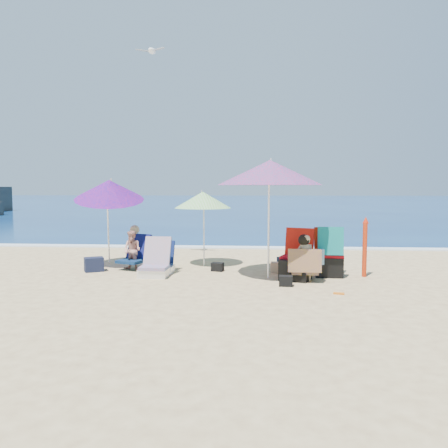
# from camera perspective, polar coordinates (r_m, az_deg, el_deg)

# --- Properties ---
(ground) EXTENTS (120.00, 120.00, 0.00)m
(ground) POSITION_cam_1_polar(r_m,az_deg,el_deg) (8.90, 1.47, -7.63)
(ground) COLOR #D8BC84
(ground) RESTS_ON ground
(sea) EXTENTS (120.00, 80.00, 0.12)m
(sea) POSITION_cam_1_polar(r_m,az_deg,el_deg) (53.72, 3.75, 2.71)
(sea) COLOR navy
(sea) RESTS_ON ground
(foam) EXTENTS (120.00, 0.50, 0.04)m
(foam) POSITION_cam_1_polar(r_m,az_deg,el_deg) (13.92, 2.47, -3.02)
(foam) COLOR white
(foam) RESTS_ON ground
(umbrella_turquoise) EXTENTS (2.27, 2.27, 2.51)m
(umbrella_turquoise) POSITION_cam_1_polar(r_m,az_deg,el_deg) (9.32, 5.90, 6.56)
(umbrella_turquoise) COLOR white
(umbrella_turquoise) RESTS_ON ground
(umbrella_striped) EXTENTS (1.40, 1.40, 1.83)m
(umbrella_striped) POSITION_cam_1_polar(r_m,az_deg,el_deg) (10.73, -2.72, 3.09)
(umbrella_striped) COLOR white
(umbrella_striped) RESTS_ON ground
(umbrella_blue) EXTENTS (2.06, 2.11, 2.25)m
(umbrella_blue) POSITION_cam_1_polar(r_m,az_deg,el_deg) (10.95, -14.47, 4.27)
(umbrella_blue) COLOR white
(umbrella_blue) RESTS_ON ground
(furled_umbrella) EXTENTS (0.14, 0.16, 1.28)m
(furled_umbrella) POSITION_cam_1_polar(r_m,az_deg,el_deg) (9.93, 17.57, -2.43)
(furled_umbrella) COLOR red
(furled_umbrella) RESTS_ON ground
(chair_navy) EXTENTS (0.53, 0.61, 0.68)m
(chair_navy) POSITION_cam_1_polar(r_m,az_deg,el_deg) (10.13, -7.90, -5.10)
(chair_navy) COLOR #0D1F49
(chair_navy) RESTS_ON ground
(chair_rainbow) EXTENTS (0.62, 0.76, 0.82)m
(chair_rainbow) POSITION_cam_1_polar(r_m,az_deg,el_deg) (9.70, -8.82, -5.34)
(chair_rainbow) COLOR #CA475A
(chair_rainbow) RESTS_ON ground
(camp_chair_left) EXTENTS (0.78, 0.85, 1.05)m
(camp_chair_left) POSITION_cam_1_polar(r_m,az_deg,el_deg) (9.37, 9.20, -5.10)
(camp_chair_left) COLOR #9E0B15
(camp_chair_left) RESTS_ON ground
(camp_chair_right) EXTENTS (0.71, 0.80, 1.09)m
(camp_chair_right) POSITION_cam_1_polar(r_m,az_deg,el_deg) (9.80, 13.21, -4.28)
(camp_chair_right) COLOR #AB0C14
(camp_chair_right) RESTS_ON ground
(person_center) EXTENTS (0.66, 0.55, 0.96)m
(person_center) POSITION_cam_1_polar(r_m,az_deg,el_deg) (9.13, 10.29, -4.41)
(person_center) COLOR tan
(person_center) RESTS_ON ground
(person_left) EXTENTS (0.74, 0.94, 1.01)m
(person_left) POSITION_cam_1_polar(r_m,az_deg,el_deg) (10.54, -11.55, -3.24)
(person_left) COLOR tan
(person_left) RESTS_ON ground
(bag_navy_a) EXTENTS (0.50, 0.45, 0.32)m
(bag_navy_a) POSITION_cam_1_polar(r_m,az_deg,el_deg) (10.55, -16.29, -4.98)
(bag_navy_a) COLOR #161B31
(bag_navy_a) RESTS_ON ground
(bag_black_a) EXTENTS (0.30, 0.25, 0.19)m
(bag_black_a) POSITION_cam_1_polar(r_m,az_deg,el_deg) (10.17, -0.83, -5.50)
(bag_black_a) COLOR black
(bag_black_a) RESTS_ON ground
(bag_tan) EXTENTS (0.30, 0.23, 0.23)m
(bag_tan) POSITION_cam_1_polar(r_m,az_deg,el_deg) (10.06, 6.79, -5.54)
(bag_tan) COLOR tan
(bag_tan) RESTS_ON ground
(bag_navy_b) EXTENTS (0.44, 0.37, 0.29)m
(bag_navy_b) POSITION_cam_1_polar(r_m,az_deg,el_deg) (10.42, 7.98, -5.04)
(bag_navy_b) COLOR #171E34
(bag_navy_b) RESTS_ON ground
(bag_black_b) EXTENTS (0.27, 0.20, 0.20)m
(bag_black_b) POSITION_cam_1_polar(r_m,az_deg,el_deg) (8.75, 7.91, -7.22)
(bag_black_b) COLOR black
(bag_black_b) RESTS_ON ground
(orange_item) EXTENTS (0.21, 0.13, 0.03)m
(orange_item) POSITION_cam_1_polar(r_m,az_deg,el_deg) (8.31, 14.47, -8.60)
(orange_item) COLOR orange
(orange_item) RESTS_ON ground
(seagull) EXTENTS (0.76, 0.37, 0.14)m
(seagull) POSITION_cam_1_polar(r_m,az_deg,el_deg) (12.19, -9.24, 21.01)
(seagull) COLOR white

